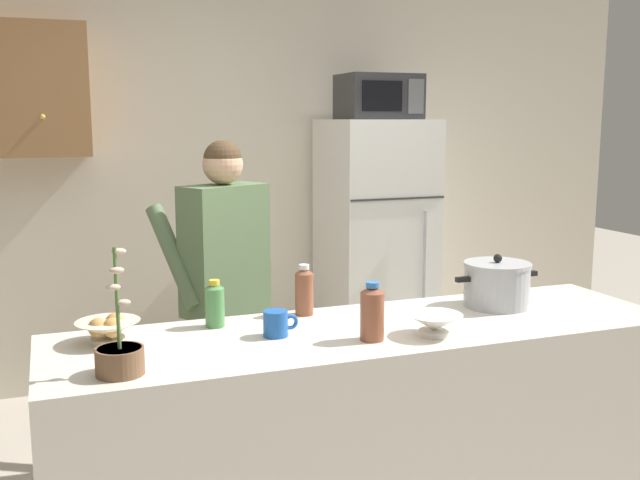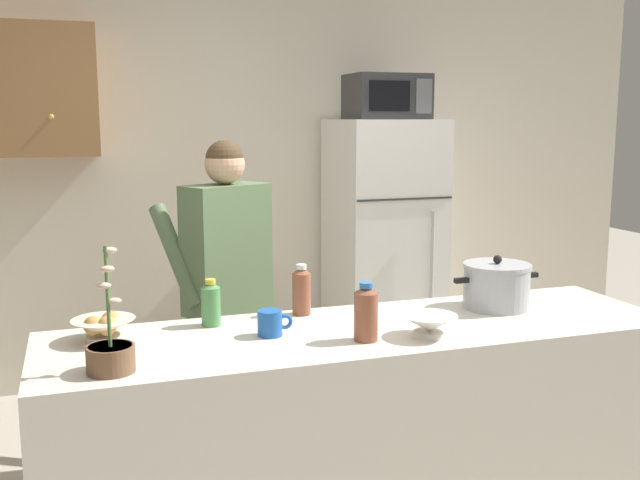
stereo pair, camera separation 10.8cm
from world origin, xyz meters
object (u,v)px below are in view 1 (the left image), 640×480
Objects in this scene: microwave at (379,97)px; bottle_near_edge at (215,304)px; person_near_pot at (224,269)px; bottle_far_corner at (372,312)px; cooking_pot at (497,284)px; refrigerator at (375,250)px; bread_bowl at (108,329)px; bottle_mid_counter at (304,290)px; empty_bowl at (434,323)px; coffee_mug at (276,323)px; potted_orchid at (120,355)px.

microwave reaches higher than bottle_near_edge.
person_near_pot is 7.56× the size of bottle_far_corner.
cooking_pot is at bearing -98.23° from microwave.
refrigerator reaches higher than bottle_near_edge.
person_near_pot is 1.27m from cooking_pot.
cooking_pot is 1.57m from bread_bowl.
bread_bowl is 1.10× the size of bottle_mid_counter.
coffee_mug is at bearing 160.30° from empty_bowl.
cooking_pot is 1.00m from coffee_mug.
bottle_mid_counter is at bearing -74.74° from person_near_pot.
coffee_mug is 0.32m from bottle_mid_counter.
potted_orchid is (-1.81, -2.03, -0.85)m from microwave.
bottle_near_edge is at bearing -131.49° from microwave.
empty_bowl is (1.12, -0.32, -0.00)m from bread_bowl.
bread_bowl is 1.24× the size of bottle_near_edge.
bottle_near_edge reaches higher than empty_bowl.
coffee_mug is (-1.24, -1.81, -0.87)m from microwave.
potted_orchid is at bearing -176.66° from bottle_far_corner.
coffee_mug is 0.58m from empty_bowl.
cooking_pot is 1.84× the size of bottle_far_corner.
potted_orchid reaches higher than coffee_mug.
cooking_pot is 0.98× the size of potted_orchid.
coffee_mug is at bearing 151.67° from bottle_far_corner.
person_near_pot is at bearing 52.38° from bread_bowl.
bottle_mid_counter is (0.18, -0.65, 0.03)m from person_near_pot.
refrigerator reaches higher than potted_orchid.
refrigerator is 2.22m from coffee_mug.
potted_orchid reaches higher than empty_bowl.
potted_orchid is at bearing -131.83° from microwave.
cooking_pot is 0.82m from bottle_mid_counter.
microwave is 1.21× the size of potted_orchid.
cooking_pot reaches higher than bread_bowl.
coffee_mug is 0.58× the size of bread_bowl.
bottle_far_corner is at bearing 172.94° from empty_bowl.
refrigerator is 8.24× the size of bottle_mid_counter.
bread_bowl is 1.06× the size of bottle_far_corner.
bread_bowl reaches higher than coffee_mug.
cooking_pot reaches higher than bottle_mid_counter.
bread_bowl is 1.09× the size of empty_bowl.
person_near_pot is 7.11× the size of bread_bowl.
microwave is 2.33× the size of bottle_mid_counter.
bottle_far_corner reaches higher than coffee_mug.
empty_bowl is at bearing -148.23° from cooking_pot.
bottle_far_corner is (-0.24, 0.03, 0.06)m from empty_bowl.
potted_orchid reaches higher than bread_bowl.
person_near_pot is 4.03× the size of potted_orchid.
refrigerator is 2.17m from bottle_near_edge.
bottle_mid_counter reaches higher than bottle_near_edge.
bottle_far_corner is (0.88, -0.29, 0.05)m from bread_bowl.
refrigerator is at bearing 37.33° from person_near_pot.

